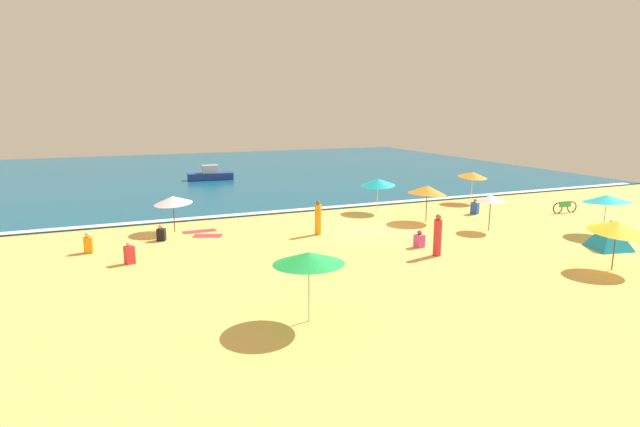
{
  "coord_description": "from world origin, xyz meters",
  "views": [
    {
      "loc": [
        -12.32,
        -23.65,
        6.49
      ],
      "look_at": [
        -1.82,
        1.59,
        0.8
      ],
      "focal_mm": 28.77,
      "sensor_mm": 36.0,
      "label": 1
    }
  ],
  "objects_px": {
    "beach_umbrella_3": "(173,200)",
    "beach_umbrella_5": "(427,190)",
    "beach_umbrella_6": "(309,258)",
    "beach_umbrella_4": "(607,198)",
    "beachgoer_4": "(438,236)",
    "beach_umbrella_7": "(491,199)",
    "beachgoer_6": "(475,207)",
    "beachgoer_2": "(129,254)",
    "beach_umbrella_2": "(617,227)",
    "beachgoer_5": "(419,240)",
    "small_boat_0": "(210,175)",
    "beachgoer_0": "(318,219)",
    "beach_umbrella_1": "(473,175)",
    "beach_tent": "(610,234)",
    "beachgoer_1": "(161,234)",
    "beach_umbrella_0": "(378,182)",
    "parked_bicycle": "(565,207)",
    "beachgoer_7": "(88,244)"
  },
  "relations": [
    {
      "from": "beachgoer_1",
      "to": "small_boat_0",
      "type": "relative_size",
      "value": 0.2
    },
    {
      "from": "beach_umbrella_0",
      "to": "beach_umbrella_7",
      "type": "height_order",
      "value": "beach_umbrella_0"
    },
    {
      "from": "beach_umbrella_5",
      "to": "beachgoer_5",
      "type": "height_order",
      "value": "beach_umbrella_5"
    },
    {
      "from": "beachgoer_6",
      "to": "beach_umbrella_5",
      "type": "bearing_deg",
      "value": -171.54
    },
    {
      "from": "beachgoer_6",
      "to": "small_boat_0",
      "type": "relative_size",
      "value": 0.23
    },
    {
      "from": "beachgoer_1",
      "to": "beachgoer_7",
      "type": "xyz_separation_m",
      "value": [
        -3.26,
        -0.97,
        0.08
      ]
    },
    {
      "from": "beachgoer_5",
      "to": "small_boat_0",
      "type": "bearing_deg",
      "value": 100.61
    },
    {
      "from": "beach_umbrella_0",
      "to": "beach_tent",
      "type": "height_order",
      "value": "beach_umbrella_0"
    },
    {
      "from": "beachgoer_2",
      "to": "beachgoer_4",
      "type": "relative_size",
      "value": 0.51
    },
    {
      "from": "beach_umbrella_3",
      "to": "beach_umbrella_6",
      "type": "xyz_separation_m",
      "value": [
        2.35,
        -13.55,
        0.31
      ]
    },
    {
      "from": "beachgoer_7",
      "to": "beach_umbrella_7",
      "type": "bearing_deg",
      "value": -10.1
    },
    {
      "from": "beach_umbrella_0",
      "to": "beachgoer_6",
      "type": "height_order",
      "value": "beach_umbrella_0"
    },
    {
      "from": "beach_umbrella_0",
      "to": "beachgoer_0",
      "type": "distance_m",
      "value": 7.03
    },
    {
      "from": "beach_umbrella_6",
      "to": "beachgoer_7",
      "type": "distance_m",
      "value": 12.79
    },
    {
      "from": "beach_umbrella_3",
      "to": "beach_umbrella_7",
      "type": "height_order",
      "value": "beach_umbrella_7"
    },
    {
      "from": "beachgoer_0",
      "to": "beachgoer_5",
      "type": "bearing_deg",
      "value": -49.36
    },
    {
      "from": "beach_tent",
      "to": "small_boat_0",
      "type": "height_order",
      "value": "small_boat_0"
    },
    {
      "from": "beach_umbrella_4",
      "to": "beachgoer_7",
      "type": "bearing_deg",
      "value": 165.17
    },
    {
      "from": "beach_umbrella_1",
      "to": "beach_umbrella_5",
      "type": "height_order",
      "value": "beach_umbrella_1"
    },
    {
      "from": "beachgoer_1",
      "to": "beachgoer_5",
      "type": "distance_m",
      "value": 12.6
    },
    {
      "from": "beach_umbrella_4",
      "to": "beachgoer_4",
      "type": "height_order",
      "value": "beach_umbrella_4"
    },
    {
      "from": "beach_tent",
      "to": "beachgoer_1",
      "type": "height_order",
      "value": "beach_tent"
    },
    {
      "from": "beach_umbrella_3",
      "to": "beach_umbrella_5",
      "type": "bearing_deg",
      "value": -12.2
    },
    {
      "from": "beach_umbrella_1",
      "to": "parked_bicycle",
      "type": "xyz_separation_m",
      "value": [
        3.06,
        -5.18,
        -1.54
      ]
    },
    {
      "from": "beach_umbrella_2",
      "to": "beachgoer_4",
      "type": "relative_size",
      "value": 1.38
    },
    {
      "from": "beach_umbrella_1",
      "to": "small_boat_0",
      "type": "relative_size",
      "value": 0.58
    },
    {
      "from": "beach_umbrella_2",
      "to": "parked_bicycle",
      "type": "relative_size",
      "value": 1.43
    },
    {
      "from": "beach_umbrella_3",
      "to": "beach_umbrella_7",
      "type": "bearing_deg",
      "value": -21.48
    },
    {
      "from": "parked_bicycle",
      "to": "beachgoer_7",
      "type": "relative_size",
      "value": 1.9
    },
    {
      "from": "beach_umbrella_5",
      "to": "small_boat_0",
      "type": "height_order",
      "value": "beach_umbrella_5"
    },
    {
      "from": "beach_umbrella_1",
      "to": "beachgoer_0",
      "type": "relative_size",
      "value": 1.29
    },
    {
      "from": "beach_umbrella_2",
      "to": "beach_tent",
      "type": "height_order",
      "value": "beach_umbrella_2"
    },
    {
      "from": "beach_umbrella_6",
      "to": "beachgoer_1",
      "type": "xyz_separation_m",
      "value": [
        -3.19,
        11.89,
        -1.68
      ]
    },
    {
      "from": "beach_umbrella_1",
      "to": "beach_umbrella_3",
      "type": "height_order",
      "value": "beach_umbrella_1"
    },
    {
      "from": "beach_umbrella_4",
      "to": "beach_umbrella_5",
      "type": "bearing_deg",
      "value": 137.46
    },
    {
      "from": "beachgoer_4",
      "to": "beach_umbrella_1",
      "type": "bearing_deg",
      "value": 45.29
    },
    {
      "from": "beach_umbrella_5",
      "to": "beach_umbrella_3",
      "type": "bearing_deg",
      "value": 167.8
    },
    {
      "from": "beach_tent",
      "to": "beachgoer_6",
      "type": "height_order",
      "value": "beach_tent"
    },
    {
      "from": "beach_umbrella_4",
      "to": "beach_umbrella_7",
      "type": "relative_size",
      "value": 1.35
    },
    {
      "from": "beachgoer_1",
      "to": "beach_umbrella_7",
      "type": "bearing_deg",
      "value": -15.25
    },
    {
      "from": "beachgoer_6",
      "to": "beachgoer_2",
      "type": "bearing_deg",
      "value": -172.3
    },
    {
      "from": "beach_umbrella_7",
      "to": "beachgoer_5",
      "type": "xyz_separation_m",
      "value": [
        -5.35,
        -1.43,
        -1.38
      ]
    },
    {
      "from": "beach_umbrella_2",
      "to": "beach_umbrella_4",
      "type": "height_order",
      "value": "beach_umbrella_4"
    },
    {
      "from": "beachgoer_2",
      "to": "beach_umbrella_2",
      "type": "bearing_deg",
      "value": -24.91
    },
    {
      "from": "beachgoer_0",
      "to": "beachgoer_6",
      "type": "relative_size",
      "value": 1.9
    },
    {
      "from": "beach_umbrella_3",
      "to": "beachgoer_2",
      "type": "height_order",
      "value": "beach_umbrella_3"
    },
    {
      "from": "beach_tent",
      "to": "beachgoer_2",
      "type": "bearing_deg",
      "value": 163.7
    },
    {
      "from": "beach_tent",
      "to": "small_boat_0",
      "type": "relative_size",
      "value": 0.6
    },
    {
      "from": "beach_umbrella_3",
      "to": "beach_umbrella_4",
      "type": "xyz_separation_m",
      "value": [
        20.51,
        -9.15,
        0.18
      ]
    },
    {
      "from": "beachgoer_2",
      "to": "beachgoer_6",
      "type": "height_order",
      "value": "beachgoer_2"
    }
  ]
}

